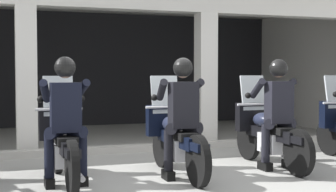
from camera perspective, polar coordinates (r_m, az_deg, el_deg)
name	(u,v)px	position (r m, az deg, el deg)	size (l,w,h in m)	color
ground_plane	(122,144)	(9.77, -5.27, -5.52)	(80.00, 80.00, 0.00)	#999993
station_building	(96,45)	(11.64, -8.29, 5.83)	(11.21, 4.87, 3.14)	black
kerb_strip	(128,149)	(8.80, -4.56, -6.03)	(10.71, 0.24, 0.12)	#B7B5AD
motorcycle_left	(63,142)	(6.51, -11.94, -5.22)	(0.62, 2.04, 1.35)	black
police_officer_left	(65,110)	(6.19, -11.67, -1.55)	(0.63, 0.61, 1.58)	black
motorcycle_center	(175,138)	(6.81, 0.83, -4.82)	(0.62, 2.04, 1.35)	black
police_officer_center	(183,107)	(6.50, 1.67, -1.30)	(0.63, 0.61, 1.58)	black
motorcycle_right	(267,133)	(7.57, 11.29, -4.12)	(0.62, 2.04, 1.35)	black
police_officer_right	(278,104)	(7.29, 12.44, -0.93)	(0.63, 0.61, 1.58)	black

